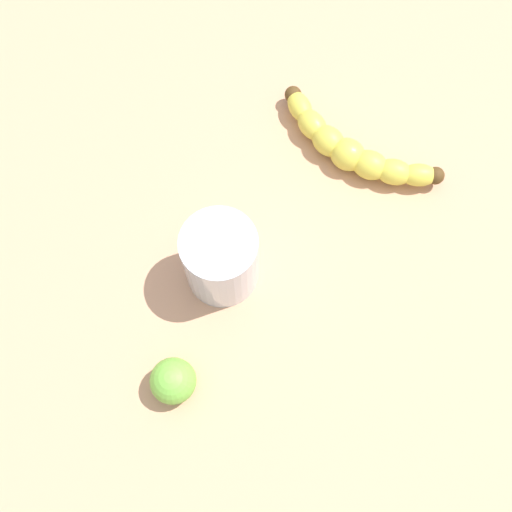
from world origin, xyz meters
The scene contains 4 objects.
wooden_tabletop centered at (0.00, 0.00, 1.50)cm, with size 120.00×120.00×3.00cm, color tan.
banana centered at (1.25, -12.89, 4.92)cm, with size 20.81×10.89×3.83cm.
smoothie_glass centered at (-2.81, 8.21, 7.42)cm, with size 8.10×8.10×9.60cm.
lime_fruit centered at (-10.58, 19.19, 5.44)cm, with size 4.88×4.88×4.88cm, color #75C142.
Camera 1 is at (-23.89, 17.78, 70.22)cm, focal length 43.73 mm.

